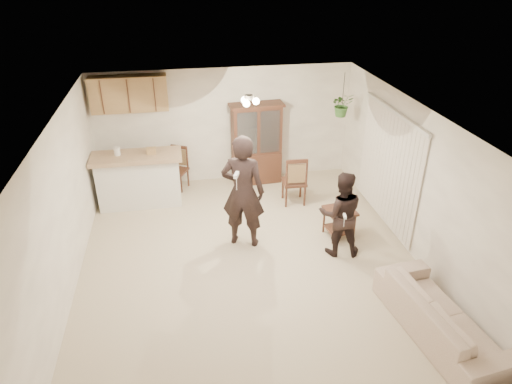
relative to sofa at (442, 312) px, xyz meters
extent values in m
plane|color=#BAAD8D|center=(-2.25, 2.03, -0.37)|extent=(6.50, 6.50, 0.00)
cube|color=silver|center=(-2.25, 2.03, 2.13)|extent=(5.50, 6.50, 0.02)
cube|color=white|center=(-2.25, 5.28, 0.88)|extent=(5.50, 0.02, 2.50)
cube|color=white|center=(-2.25, -1.22, 0.88)|extent=(5.50, 0.02, 2.50)
cube|color=white|center=(-5.00, 2.03, 0.88)|extent=(0.02, 6.50, 2.50)
cube|color=white|center=(0.50, 2.03, 0.88)|extent=(0.02, 6.50, 2.50)
cube|color=silver|center=(-4.10, 4.38, 0.13)|extent=(1.60, 0.55, 1.00)
cube|color=tan|center=(-4.10, 4.38, 0.68)|extent=(1.75, 0.70, 0.08)
cube|color=brown|center=(-4.15, 5.10, 1.73)|extent=(1.50, 0.34, 0.70)
imported|color=#295B24|center=(0.05, 4.43, 1.48)|extent=(0.43, 0.37, 0.48)
cylinder|color=black|center=(0.05, 4.43, 1.81)|extent=(0.01, 0.01, 0.65)
imported|color=beige|center=(0.00, 0.00, 0.00)|extent=(0.95, 1.95, 0.73)
imported|color=black|center=(-2.26, 2.63, 0.53)|extent=(0.76, 0.63, 1.80)
imported|color=black|center=(-0.72, 2.05, 0.31)|extent=(0.74, 0.63, 1.35)
cube|color=#391F14|center=(-1.60, 5.00, -0.02)|extent=(1.07, 0.48, 0.70)
cube|color=#391F14|center=(-1.60, 5.00, 0.86)|extent=(1.07, 0.43, 1.05)
cube|color=silver|center=(-1.60, 5.00, 0.86)|extent=(0.91, 0.07, 0.92)
cube|color=#391F14|center=(-1.60, 5.00, 1.40)|extent=(1.16, 0.51, 0.05)
cube|color=#391F14|center=(-0.54, 2.53, 0.16)|extent=(0.56, 0.56, 0.04)
cube|color=#391F14|center=(-0.54, 2.53, -0.22)|extent=(0.47, 0.47, 0.03)
cube|color=#391F14|center=(-0.54, 2.53, 0.21)|extent=(0.19, 0.14, 0.06)
cube|color=#391F14|center=(-3.74, 4.78, 0.04)|extent=(0.53, 0.53, 0.04)
cube|color=#9E764F|center=(-3.74, 4.78, 0.29)|extent=(0.29, 0.15, 0.35)
cube|color=#391F14|center=(-3.74, 4.78, 0.52)|extent=(0.35, 0.18, 0.07)
cube|color=#391F14|center=(-3.35, 4.96, 0.05)|extent=(0.56, 0.56, 0.04)
cube|color=#9E764F|center=(-3.35, 4.96, 0.30)|extent=(0.29, 0.18, 0.36)
cube|color=#391F14|center=(-3.35, 4.96, 0.53)|extent=(0.35, 0.21, 0.07)
cube|color=#391F14|center=(-1.02, 3.91, 0.09)|extent=(0.48, 0.48, 0.05)
cube|color=#9E764F|center=(-1.02, 3.91, 0.37)|extent=(0.34, 0.05, 0.40)
cube|color=#391F14|center=(-1.02, 3.91, 0.63)|extent=(0.42, 0.06, 0.08)
cube|color=white|center=(-2.42, 2.18, 1.19)|extent=(0.11, 0.18, 0.05)
cube|color=white|center=(-0.79, 1.71, 0.56)|extent=(0.07, 0.14, 0.04)
camera|label=1|loc=(-3.23, -4.07, 4.23)|focal=32.00mm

